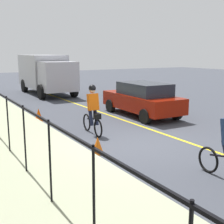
{
  "coord_description": "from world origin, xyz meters",
  "views": [
    {
      "loc": [
        -7.7,
        5.53,
        2.93
      ],
      "look_at": [
        0.79,
        0.49,
        1.0
      ],
      "focal_mm": 48.54,
      "sensor_mm": 36.0,
      "label": 1
    }
  ],
  "objects_px": {
    "traffic_cone_near": "(39,115)",
    "traffic_cone_far": "(98,145)",
    "cyclist_lead": "(93,110)",
    "patrol_sedan": "(142,99)",
    "box_truck_background": "(46,72)"
  },
  "relations": [
    {
      "from": "patrol_sedan",
      "to": "traffic_cone_near",
      "type": "height_order",
      "value": "patrol_sedan"
    },
    {
      "from": "cyclist_lead",
      "to": "traffic_cone_near",
      "type": "distance_m",
      "value": 3.39
    },
    {
      "from": "patrol_sedan",
      "to": "box_truck_background",
      "type": "bearing_deg",
      "value": 8.75
    },
    {
      "from": "cyclist_lead",
      "to": "box_truck_background",
      "type": "bearing_deg",
      "value": -6.85
    },
    {
      "from": "patrol_sedan",
      "to": "box_truck_background",
      "type": "distance_m",
      "value": 10.07
    },
    {
      "from": "box_truck_background",
      "to": "traffic_cone_far",
      "type": "bearing_deg",
      "value": -11.77
    },
    {
      "from": "cyclist_lead",
      "to": "box_truck_background",
      "type": "xyz_separation_m",
      "value": [
        11.76,
        -2.21,
        0.64
      ]
    },
    {
      "from": "cyclist_lead",
      "to": "traffic_cone_near",
      "type": "relative_size",
      "value": 3.26
    },
    {
      "from": "patrol_sedan",
      "to": "traffic_cone_far",
      "type": "distance_m",
      "value": 5.84
    },
    {
      "from": "traffic_cone_near",
      "to": "traffic_cone_far",
      "type": "bearing_deg",
      "value": -178.15
    },
    {
      "from": "cyclist_lead",
      "to": "traffic_cone_near",
      "type": "bearing_deg",
      "value": 21.96
    },
    {
      "from": "patrol_sedan",
      "to": "traffic_cone_near",
      "type": "bearing_deg",
      "value": 74.62
    },
    {
      "from": "traffic_cone_near",
      "to": "box_truck_background",
      "type": "bearing_deg",
      "value": -20.71
    },
    {
      "from": "cyclist_lead",
      "to": "patrol_sedan",
      "type": "distance_m",
      "value": 3.97
    },
    {
      "from": "traffic_cone_far",
      "to": "traffic_cone_near",
      "type": "bearing_deg",
      "value": 1.85
    }
  ]
}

